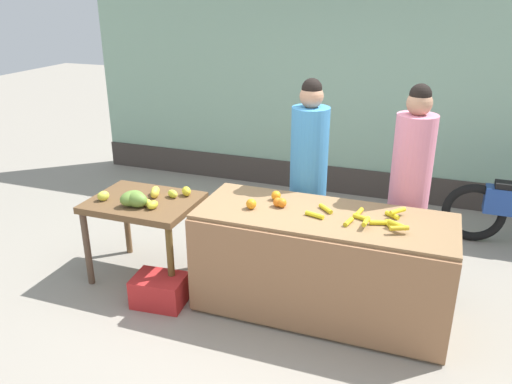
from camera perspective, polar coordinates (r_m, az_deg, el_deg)
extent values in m
plane|color=gray|center=(4.61, 2.23, -11.94)|extent=(24.00, 24.00, 0.00)
cube|color=#8CB299|center=(6.68, 10.01, 11.51)|extent=(7.07, 0.20, 2.80)
cube|color=#3F3833|center=(6.90, 9.18, 1.34)|extent=(7.07, 0.04, 0.36)
cube|color=olive|center=(4.29, 7.36, -7.92)|extent=(2.05, 0.78, 0.89)
cube|color=#976846|center=(3.95, 6.02, -10.67)|extent=(2.05, 0.03, 0.83)
cube|color=brown|center=(4.74, -12.46, -1.17)|extent=(0.96, 0.74, 0.06)
cylinder|color=brown|center=(4.91, -18.33, -6.03)|extent=(0.06, 0.06, 0.72)
cylinder|color=brown|center=(4.47, -9.49, -8.03)|extent=(0.06, 0.06, 0.72)
cylinder|color=brown|center=(5.36, -14.25, -3.13)|extent=(0.06, 0.06, 0.72)
cylinder|color=brown|center=(4.96, -5.94, -4.64)|extent=(0.06, 0.06, 0.72)
cylinder|color=gold|center=(4.04, 11.67, -2.83)|extent=(0.14, 0.08, 0.04)
cylinder|color=gold|center=(4.14, 14.98, -2.54)|extent=(0.12, 0.10, 0.04)
cylinder|color=yellow|center=(4.03, 6.57, -2.57)|extent=(0.16, 0.08, 0.04)
cylinder|color=gold|center=(3.97, 14.68, -3.56)|extent=(0.09, 0.13, 0.04)
cylinder|color=gold|center=(4.13, 11.44, -2.23)|extent=(0.06, 0.14, 0.04)
cylinder|color=gold|center=(3.95, 10.30, -3.30)|extent=(0.06, 0.13, 0.04)
cylinder|color=gold|center=(4.15, 7.79, -1.87)|extent=(0.14, 0.14, 0.04)
cylinder|color=yellow|center=(3.98, 13.50, -3.35)|extent=(0.13, 0.07, 0.04)
cylinder|color=yellow|center=(3.91, 15.51, -3.56)|extent=(0.15, 0.11, 0.04)
cylinder|color=gold|center=(3.91, 12.18, -3.25)|extent=(0.05, 0.14, 0.04)
cylinder|color=gold|center=(3.86, 15.71, -3.91)|extent=(0.14, 0.09, 0.04)
cylinder|color=yellow|center=(4.15, 15.55, -2.07)|extent=(0.12, 0.14, 0.04)
sphere|color=orange|center=(4.32, 2.25, -0.40)|extent=(0.08, 0.08, 0.08)
sphere|color=orange|center=(4.14, -0.54, -1.34)|extent=(0.09, 0.09, 0.09)
sphere|color=orange|center=(4.18, 2.90, -1.21)|extent=(0.08, 0.08, 0.08)
sphere|color=orange|center=(4.19, 2.44, -1.14)|extent=(0.08, 0.08, 0.08)
ellipsoid|color=yellow|center=(4.73, -7.79, 0.08)|extent=(0.13, 0.13, 0.09)
ellipsoid|color=#DAD044|center=(4.81, -11.18, 0.16)|extent=(0.10, 0.13, 0.08)
ellipsoid|color=#D3DA3D|center=(4.71, -9.30, -0.20)|extent=(0.13, 0.11, 0.07)
ellipsoid|color=yellow|center=(4.56, -12.05, -1.19)|extent=(0.13, 0.11, 0.07)
ellipsoid|color=#D6DC42|center=(4.78, -16.70, -0.42)|extent=(0.13, 0.14, 0.09)
ellipsoid|color=yellow|center=(4.50, -11.47, -1.43)|extent=(0.10, 0.13, 0.07)
ellipsoid|color=yellow|center=(4.73, -11.25, -0.15)|extent=(0.07, 0.10, 0.09)
ellipsoid|color=olive|center=(4.56, -13.27, -0.81)|extent=(0.23, 0.16, 0.14)
ellipsoid|color=olive|center=(4.59, -13.67, -0.69)|extent=(0.24, 0.26, 0.14)
cylinder|color=#33333D|center=(4.94, 5.60, -4.75)|extent=(0.29, 0.29, 0.72)
cylinder|color=#3F8CCC|center=(4.64, 5.96, 4.10)|extent=(0.34, 0.34, 0.88)
sphere|color=tan|center=(4.51, 6.23, 10.57)|extent=(0.21, 0.21, 0.21)
sphere|color=black|center=(4.49, 6.27, 11.43)|extent=(0.18, 0.18, 0.18)
cylinder|color=#33333D|center=(4.83, 16.00, -6.19)|extent=(0.29, 0.29, 0.72)
cylinder|color=pink|center=(4.52, 17.04, 2.83)|extent=(0.34, 0.34, 0.88)
sphere|color=tan|center=(4.39, 17.81, 9.45)|extent=(0.21, 0.21, 0.21)
sphere|color=black|center=(4.37, 17.91, 10.32)|extent=(0.18, 0.18, 0.18)
torus|color=black|center=(5.94, 23.14, -2.14)|extent=(0.65, 0.09, 0.65)
cube|color=red|center=(4.57, -10.72, -10.74)|extent=(0.47, 0.36, 0.26)
ellipsoid|color=maroon|center=(5.20, -1.09, -4.25)|extent=(0.47, 0.46, 0.55)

